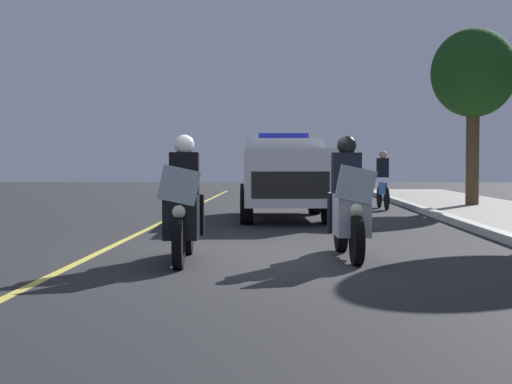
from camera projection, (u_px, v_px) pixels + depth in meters
The scene contains 7 objects.
ground_plane at pixel (255, 255), 10.40m from camera, with size 80.00×80.00×0.00m, color #28282B.
lane_stripe_center at pixel (96, 254), 10.49m from camera, with size 48.00×0.12×0.01m, color #E0D14C.
police_motorcycle_lead_left at pixel (183, 210), 9.70m from camera, with size 2.14×0.60×1.72m.
police_motorcycle_lead_right at pixel (348, 208), 10.05m from camera, with size 2.14×0.60×1.72m.
police_suv at pixel (284, 174), 17.18m from camera, with size 5.00×2.31×2.05m.
cyclist_background at pixel (383, 180), 20.76m from camera, with size 1.76×0.33×1.69m.
tree_far_back at pixel (474, 75), 21.13m from camera, with size 2.48×2.48×5.21m.
Camera 1 is at (10.35, 0.42, 1.33)m, focal length 50.34 mm.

